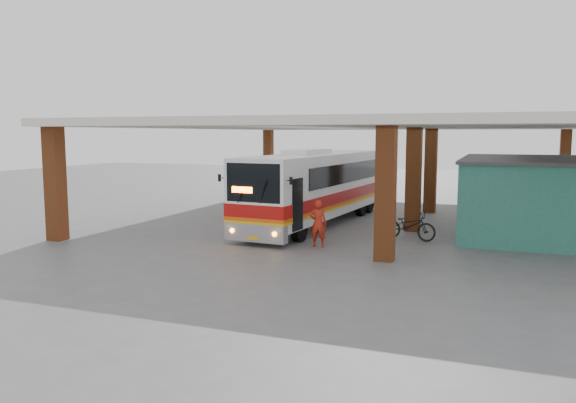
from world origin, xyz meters
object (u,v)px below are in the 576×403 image
(pedestrian, at_px, (318,224))
(red_chair, at_px, (471,208))
(coach_bus, at_px, (315,187))
(motorcycle, at_px, (409,225))

(pedestrian, relative_size, red_chair, 2.06)
(coach_bus, bearing_deg, motorcycle, -21.59)
(pedestrian, distance_m, red_chair, 11.37)
(motorcycle, relative_size, red_chair, 2.59)
(coach_bus, xyz_separation_m, motorcycle, (4.54, -2.24, -1.13))
(red_chair, bearing_deg, pedestrian, -120.24)
(pedestrian, bearing_deg, motorcycle, -147.95)
(pedestrian, bearing_deg, red_chair, -124.71)
(motorcycle, bearing_deg, red_chair, -0.95)
(pedestrian, bearing_deg, coach_bus, -80.58)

